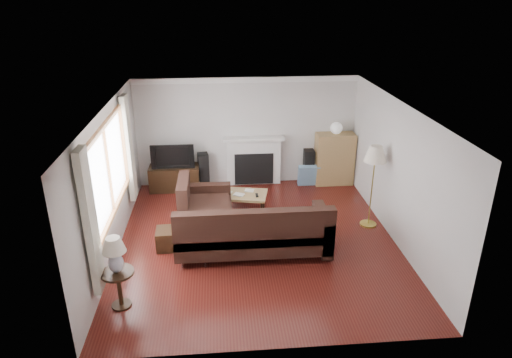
{
  "coord_description": "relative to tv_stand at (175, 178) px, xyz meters",
  "views": [
    {
      "loc": [
        -0.66,
        -7.27,
        4.31
      ],
      "look_at": [
        0.0,
        0.3,
        1.1
      ],
      "focal_mm": 32.0,
      "sensor_mm": 36.0,
      "label": 1
    }
  ],
  "objects": [
    {
      "name": "sectional_sofa",
      "position": [
        1.57,
        -2.84,
        0.18
      ],
      "size": [
        2.88,
        2.1,
        0.93
      ],
      "primitive_type": "cube",
      "color": "black",
      "rests_on": "ground"
    },
    {
      "name": "table_lamp",
      "position": [
        -0.47,
        -4.15,
        0.58
      ],
      "size": [
        0.34,
        0.34,
        0.54
      ],
      "primitive_type": "cube",
      "color": "silver",
      "rests_on": "side_table"
    },
    {
      "name": "fireplace",
      "position": [
        1.83,
        0.17,
        0.3
      ],
      "size": [
        1.4,
        0.26,
        1.15
      ],
      "primitive_type": "cube",
      "color": "white",
      "rests_on": "room"
    },
    {
      "name": "side_table",
      "position": [
        -0.47,
        -4.15,
        0.01
      ],
      "size": [
        0.47,
        0.47,
        0.59
      ],
      "primitive_type": "cube",
      "color": "black",
      "rests_on": "ground"
    },
    {
      "name": "television",
      "position": [
        0.0,
        0.0,
        0.55
      ],
      "size": [
        0.96,
        0.13,
        0.55
      ],
      "primitive_type": "imported",
      "color": "black",
      "rests_on": "tv_stand"
    },
    {
      "name": "speaker_right",
      "position": [
        3.12,
        0.08,
        0.13
      ],
      "size": [
        0.24,
        0.28,
        0.83
      ],
      "primitive_type": "cube",
      "rotation": [
        0.0,
        0.0,
        -0.02
      ],
      "color": "black",
      "rests_on": "ground"
    },
    {
      "name": "globe_lamp",
      "position": [
        3.71,
        0.04,
        1.07
      ],
      "size": [
        0.27,
        0.27,
        0.27
      ],
      "primitive_type": "sphere",
      "color": "white",
      "rests_on": "bookshelf"
    },
    {
      "name": "bookshelf",
      "position": [
        3.71,
        0.04,
        0.33
      ],
      "size": [
        0.88,
        0.42,
        1.22
      ],
      "primitive_type": "cube",
      "color": "#9D7C49",
      "rests_on": "ground"
    },
    {
      "name": "curtain_near",
      "position": [
        -0.72,
        -4.19,
        1.12
      ],
      "size": [
        0.1,
        0.35,
        2.1
      ],
      "primitive_type": "cube",
      "color": "beige",
      "rests_on": "room"
    },
    {
      "name": "curtain_far",
      "position": [
        -0.72,
        -1.15,
        1.12
      ],
      "size": [
        0.1,
        0.35,
        2.1
      ],
      "primitive_type": "cube",
      "color": "beige",
      "rests_on": "room"
    },
    {
      "name": "room",
      "position": [
        1.68,
        -2.47,
        0.97
      ],
      "size": [
        5.1,
        5.6,
        2.54
      ],
      "color": "#4D1611",
      "rests_on": "ground"
    },
    {
      "name": "window",
      "position": [
        -0.77,
        -2.67,
        1.27
      ],
      "size": [
        0.12,
        2.74,
        1.54
      ],
      "primitive_type": "cube",
      "color": "brown",
      "rests_on": "room"
    },
    {
      "name": "tv_stand",
      "position": [
        0.0,
        0.0,
        0.0
      ],
      "size": [
        1.12,
        0.5,
        0.56
      ],
      "primitive_type": "cube",
      "color": "black",
      "rests_on": "ground"
    },
    {
      "name": "floor_lamp",
      "position": [
        3.9,
        -2.06,
        0.54
      ],
      "size": [
        0.45,
        0.45,
        1.63
      ],
      "primitive_type": "cube",
      "rotation": [
        0.0,
        0.0,
        -0.07
      ],
      "color": "#AA963B",
      "rests_on": "ground"
    },
    {
      "name": "coffee_table",
      "position": [
        1.4,
        -1.32,
        -0.06
      ],
      "size": [
        1.23,
        0.83,
        0.44
      ],
      "primitive_type": "cube",
      "rotation": [
        0.0,
        0.0,
        -0.2
      ],
      "color": "#977848",
      "rests_on": "ground"
    },
    {
      "name": "speaker_left",
      "position": [
        0.66,
        0.08,
        0.13
      ],
      "size": [
        0.27,
        0.31,
        0.82
      ],
      "primitive_type": "cube",
      "rotation": [
        0.0,
        0.0,
        0.16
      ],
      "color": "black",
      "rests_on": "ground"
    },
    {
      "name": "footstool",
      "position": [
        0.08,
        -2.58,
        -0.1
      ],
      "size": [
        0.44,
        0.44,
        0.36
      ],
      "primitive_type": "cube",
      "rotation": [
        0.0,
        0.0,
        0.03
      ],
      "color": "black",
      "rests_on": "ground"
    }
  ]
}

